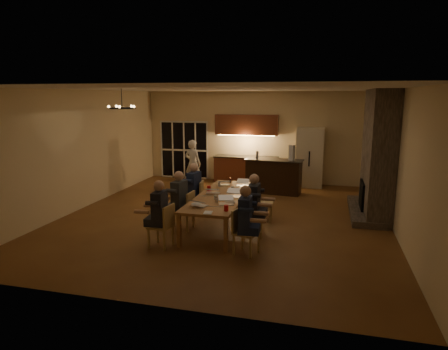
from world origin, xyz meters
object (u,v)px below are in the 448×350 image
person_left_near (160,214)px  plate_left (196,204)px  chair_right_mid (252,216)px  standing_person (193,164)px  laptop_b (226,199)px  redcup_near (226,208)px  chandelier (122,108)px  chair_right_far (264,203)px  person_left_mid (179,201)px  laptop_d (233,192)px  bar_bottle (257,155)px  person_left_far (194,190)px  chair_left_far (194,198)px  laptop_c (213,189)px  laptop_a (199,201)px  laptop_e (224,181)px  person_right_near (245,221)px  redcup_mid (209,188)px  refrigerator (310,157)px  mug_front (215,197)px  dining_table (222,210)px  plate_near (230,202)px  bar_blender (292,153)px  laptop_f (242,182)px  chair_left_mid (183,210)px  chair_left_near (161,226)px  chair_right_near (246,232)px  can_silver (217,200)px  bar_island (274,176)px  mug_back (219,184)px  person_right_mid (254,205)px  mug_mid (232,188)px

person_left_near → plate_left: person_left_near is taller
chair_right_mid → standing_person: (-2.81, 4.21, 0.36)m
laptop_b → redcup_near: (0.12, -0.49, -0.05)m
laptop_b → chandelier: bearing=148.1°
chair_right_far → person_left_mid: (-1.75, -1.17, 0.24)m
laptop_d → bar_bottle: (-0.08, 3.71, 0.34)m
chair_right_far → redcup_near: (-0.47, -1.89, 0.37)m
chair_right_far → person_left_far: person_left_far is taller
chair_left_far → standing_person: size_ratio=0.55×
laptop_c → person_left_mid: bearing=39.6°
laptop_a → laptop_e: size_ratio=1.00×
person_right_near → laptop_d: 1.60m
person_left_near → redcup_mid: bearing=163.3°
refrigerator → laptop_a: bearing=-109.0°
mug_front → plate_left: mug_front is taller
dining_table → laptop_a: bearing=-102.1°
plate_near → redcup_mid: bearing=128.4°
person_left_near → bar_blender: size_ratio=2.92×
chair_left_far → laptop_e: bearing=111.7°
redcup_mid → laptop_f: bearing=43.4°
chair_left_mid → chandelier: size_ratio=1.39×
chair_left_near → person_left_far: size_ratio=0.64×
chair_right_mid → standing_person: 5.08m
chair_left_far → plate_left: bearing=14.0°
dining_table → person_right_near: 1.86m
standing_person → plate_left: size_ratio=7.23×
chair_right_near → mug_front: 1.50m
mug_front → laptop_c: bearing=111.2°
chair_left_mid → can_silver: chair_left_mid is taller
mug_front → redcup_near: redcup_near is taller
chair_right_mid → can_silver: size_ratio=7.42×
bar_island → chair_left_near: bearing=-101.3°
person_right_near → person_left_far: (-1.76, 2.16, 0.00)m
chair_right_far → can_silver: size_ratio=7.42×
bar_island → laptop_e: bearing=-104.9°
chair_left_mid → redcup_mid: (0.38, 0.81, 0.37)m
refrigerator → person_left_far: size_ratio=1.45×
person_left_mid → mug_back: bearing=166.4°
bar_blender → chair_right_near: bearing=-68.6°
laptop_f → plate_near: (0.06, -1.63, -0.10)m
laptop_d → plate_left: size_ratio=1.44×
person_left_near → can_silver: 1.32m
person_right_mid → standing_person: standing_person is taller
laptop_f → person_right_near: bearing=-78.3°
laptop_a → laptop_d: 1.05m
bar_island → plate_near: 4.21m
refrigerator → mug_mid: 4.61m
laptop_c → mug_back: bearing=-93.2°
chair_left_mid → chair_right_near: 2.03m
laptop_e → chandelier: bearing=10.3°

